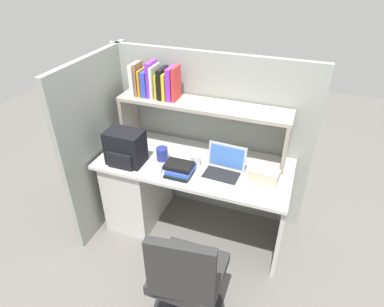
{
  "coord_description": "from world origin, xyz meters",
  "views": [
    {
      "loc": [
        0.76,
        -2.12,
        2.26
      ],
      "look_at": [
        0.0,
        -0.05,
        0.85
      ],
      "focal_mm": 30.61,
      "sensor_mm": 36.0,
      "label": 1
    }
  ],
  "objects_px": {
    "office_chair": "(187,286)",
    "laptop": "(224,168)",
    "paper_cup": "(196,160)",
    "backpack": "(125,148)",
    "snack_canister": "(162,154)",
    "tissue_box": "(264,175)",
    "computer_mouse": "(158,169)"
  },
  "relations": [
    {
      "from": "snack_canister",
      "to": "computer_mouse",
      "type": "bearing_deg",
      "value": -78.08
    },
    {
      "from": "computer_mouse",
      "to": "paper_cup",
      "type": "distance_m",
      "value": 0.31
    },
    {
      "from": "backpack",
      "to": "paper_cup",
      "type": "xyz_separation_m",
      "value": [
        0.55,
        0.16,
        -0.09
      ]
    },
    {
      "from": "computer_mouse",
      "to": "paper_cup",
      "type": "xyz_separation_m",
      "value": [
        0.26,
        0.18,
        0.03
      ]
    },
    {
      "from": "tissue_box",
      "to": "office_chair",
      "type": "distance_m",
      "value": 0.97
    },
    {
      "from": "laptop",
      "to": "backpack",
      "type": "xyz_separation_m",
      "value": [
        -0.8,
        -0.12,
        0.09
      ]
    },
    {
      "from": "tissue_box",
      "to": "office_chair",
      "type": "relative_size",
      "value": 0.24
    },
    {
      "from": "laptop",
      "to": "snack_canister",
      "type": "bearing_deg",
      "value": 178.3
    },
    {
      "from": "backpack",
      "to": "laptop",
      "type": "bearing_deg",
      "value": 8.6
    },
    {
      "from": "office_chair",
      "to": "laptop",
      "type": "bearing_deg",
      "value": -96.94
    },
    {
      "from": "computer_mouse",
      "to": "tissue_box",
      "type": "distance_m",
      "value": 0.83
    },
    {
      "from": "snack_canister",
      "to": "office_chair",
      "type": "height_order",
      "value": "office_chair"
    },
    {
      "from": "backpack",
      "to": "computer_mouse",
      "type": "bearing_deg",
      "value": -4.28
    },
    {
      "from": "paper_cup",
      "to": "snack_canister",
      "type": "xyz_separation_m",
      "value": [
        -0.29,
        -0.02,
        0.01
      ]
    },
    {
      "from": "laptop",
      "to": "computer_mouse",
      "type": "relative_size",
      "value": 3.11
    },
    {
      "from": "backpack",
      "to": "tissue_box",
      "type": "bearing_deg",
      "value": 6.93
    },
    {
      "from": "tissue_box",
      "to": "snack_canister",
      "type": "height_order",
      "value": "snack_canister"
    },
    {
      "from": "backpack",
      "to": "tissue_box",
      "type": "relative_size",
      "value": 1.36
    },
    {
      "from": "snack_canister",
      "to": "office_chair",
      "type": "bearing_deg",
      "value": -57.29
    },
    {
      "from": "backpack",
      "to": "snack_canister",
      "type": "distance_m",
      "value": 0.31
    },
    {
      "from": "paper_cup",
      "to": "office_chair",
      "type": "xyz_separation_m",
      "value": [
        0.25,
        -0.86,
        -0.38
      ]
    },
    {
      "from": "computer_mouse",
      "to": "office_chair",
      "type": "xyz_separation_m",
      "value": [
        0.51,
        -0.68,
        -0.35
      ]
    },
    {
      "from": "tissue_box",
      "to": "snack_canister",
      "type": "xyz_separation_m",
      "value": [
        -0.85,
        0.0,
        0.01
      ]
    },
    {
      "from": "paper_cup",
      "to": "snack_canister",
      "type": "bearing_deg",
      "value": -175.83
    },
    {
      "from": "backpack",
      "to": "tissue_box",
      "type": "distance_m",
      "value": 1.12
    },
    {
      "from": "snack_canister",
      "to": "tissue_box",
      "type": "bearing_deg",
      "value": -0.1
    },
    {
      "from": "laptop",
      "to": "paper_cup",
      "type": "xyz_separation_m",
      "value": [
        -0.25,
        0.04,
        -0.01
      ]
    },
    {
      "from": "office_chair",
      "to": "tissue_box",
      "type": "bearing_deg",
      "value": -117.52
    },
    {
      "from": "laptop",
      "to": "paper_cup",
      "type": "relative_size",
      "value": 3.57
    },
    {
      "from": "backpack",
      "to": "snack_canister",
      "type": "bearing_deg",
      "value": 27.46
    },
    {
      "from": "computer_mouse",
      "to": "paper_cup",
      "type": "height_order",
      "value": "paper_cup"
    },
    {
      "from": "laptop",
      "to": "backpack",
      "type": "height_order",
      "value": "backpack"
    }
  ]
}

